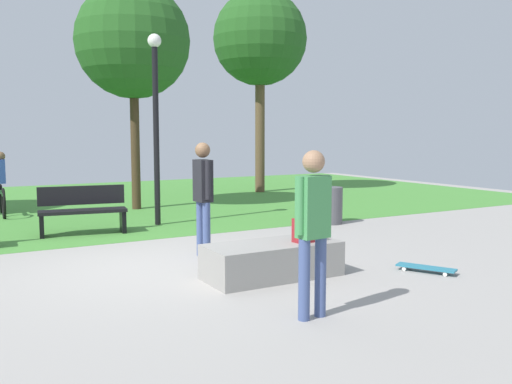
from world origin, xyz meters
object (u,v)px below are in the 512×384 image
(skater_performing_trick, at_px, (313,221))
(skater_watching, at_px, (203,190))
(tree_tall_oak, at_px, (133,42))
(lamp_post, at_px, (156,109))
(skateboard_by_ledge, at_px, (426,268))
(concrete_ledge, at_px, (272,260))
(trash_bin, at_px, (331,205))
(backpack_on_ledge, at_px, (304,230))
(cyclist_on_bicycle, at_px, (2,188))
(park_bench_near_path, at_px, (83,209))
(tree_slender_maple, at_px, (260,40))

(skater_performing_trick, relative_size, skater_watching, 0.98)
(tree_tall_oak, xyz_separation_m, lamp_post, (-0.37, -2.62, -1.75))
(skater_performing_trick, xyz_separation_m, skateboard_by_ledge, (2.48, 0.79, -0.96))
(concrete_ledge, bearing_deg, lamp_post, 88.58)
(lamp_post, bearing_deg, tree_tall_oak, 82.02)
(concrete_ledge, height_order, tree_tall_oak, tree_tall_oak)
(trash_bin, bearing_deg, tree_tall_oak, 124.04)
(concrete_ledge, xyz_separation_m, skater_performing_trick, (-0.50, -1.61, 0.79))
(backpack_on_ledge, bearing_deg, lamp_post, 87.81)
(skater_performing_trick, height_order, cyclist_on_bicycle, skater_performing_trick)
(skater_watching, height_order, skateboard_by_ledge, skater_watching)
(skateboard_by_ledge, distance_m, trash_bin, 4.25)
(skater_watching, xyz_separation_m, cyclist_on_bicycle, (-2.29, 6.35, -0.41))
(trash_bin, bearing_deg, park_bench_near_path, 164.69)
(backpack_on_ledge, bearing_deg, skateboard_by_ledge, -28.64)
(tree_slender_maple, bearing_deg, concrete_ledge, -119.06)
(backpack_on_ledge, relative_size, cyclist_on_bicycle, 0.18)
(skateboard_by_ledge, xyz_separation_m, park_bench_near_path, (-3.46, 5.33, 0.42))
(backpack_on_ledge, distance_m, trash_bin, 4.46)
(concrete_ledge, distance_m, park_bench_near_path, 4.75)
(park_bench_near_path, relative_size, trash_bin, 2.12)
(skater_watching, distance_m, skateboard_by_ledge, 3.46)
(skateboard_by_ledge, height_order, trash_bin, trash_bin)
(skater_performing_trick, height_order, tree_tall_oak, tree_tall_oak)
(tree_slender_maple, xyz_separation_m, cyclist_on_bicycle, (-7.87, -1.57, -4.26))
(skater_watching, bearing_deg, lamp_post, 82.88)
(tree_tall_oak, bearing_deg, concrete_ledge, -93.74)
(skateboard_by_ledge, relative_size, tree_tall_oak, 0.14)
(tree_tall_oak, relative_size, trash_bin, 7.16)
(skateboard_by_ledge, relative_size, tree_slender_maple, 0.12)
(skater_watching, distance_m, park_bench_near_path, 3.20)
(skateboard_by_ledge, distance_m, park_bench_near_path, 6.37)
(cyclist_on_bicycle, bearing_deg, lamp_post, -49.13)
(skater_watching, distance_m, tree_slender_maple, 10.43)
(skater_performing_trick, relative_size, skateboard_by_ledge, 2.17)
(park_bench_near_path, xyz_separation_m, tree_slender_maple, (6.77, 5.01, 4.41))
(skater_watching, bearing_deg, tree_tall_oak, 82.49)
(park_bench_near_path, height_order, tree_tall_oak, tree_tall_oak)
(trash_bin, bearing_deg, lamp_post, 153.03)
(tree_slender_maple, xyz_separation_m, lamp_post, (-5.17, -4.69, -2.49))
(tree_tall_oak, xyz_separation_m, cyclist_on_bicycle, (-3.06, 0.50, -3.52))
(skater_performing_trick, relative_size, cyclist_on_bicycle, 0.96)
(concrete_ledge, xyz_separation_m, tree_slender_maple, (5.29, 9.52, 4.66))
(park_bench_near_path, relative_size, lamp_post, 0.42)
(skater_performing_trick, xyz_separation_m, tree_tall_oak, (0.98, 9.06, 3.13))
(skater_performing_trick, distance_m, lamp_post, 6.62)
(skater_performing_trick, relative_size, lamp_post, 0.44)
(backpack_on_ledge, relative_size, tree_slender_maple, 0.05)
(concrete_ledge, distance_m, skater_watching, 1.81)
(backpack_on_ledge, distance_m, skater_watching, 1.93)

